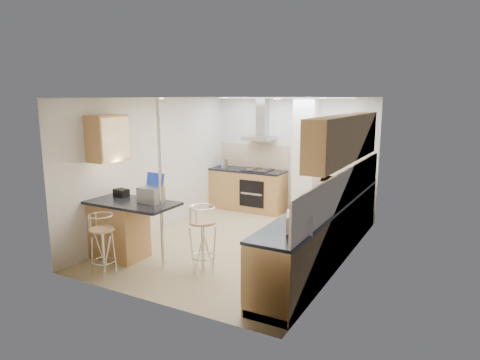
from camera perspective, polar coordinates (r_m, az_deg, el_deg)
The scene contains 16 objects.
ground at distance 7.51m, azimuth 0.06°, elevation -8.50°, with size 4.80×4.80×0.00m, color tan.
room_shell at distance 7.33m, azimuth 3.69°, elevation 3.41°, with size 3.64×4.84×2.51m.
right_counter at distance 6.82m, azimuth 11.29°, elevation -6.72°, with size 0.63×4.40×0.92m.
back_counter at distance 9.60m, azimuth 1.05°, elevation -1.26°, with size 1.70×0.63×0.92m.
peninsula at distance 6.87m, azimuth -14.20°, elevation -6.58°, with size 1.47×0.72×0.94m.
microwave at distance 7.08m, azimuth 12.15°, elevation -1.01°, with size 0.53×0.36×0.29m, color white.
laptop at distance 6.60m, azimuth -11.80°, elevation -1.94°, with size 0.35×0.26×0.24m, color #93949A.
bag at distance 7.11m, azimuth -15.55°, elevation -1.65°, with size 0.22×0.16×0.12m, color black.
bar_stool_near at distance 6.46m, azimuth -17.83°, elevation -8.17°, with size 0.37×0.37×0.90m, color tan, non-canonical shape.
bar_stool_end at distance 6.28m, azimuth -4.99°, elevation -7.79°, with size 0.40×0.40×0.99m, color tan, non-canonical shape.
jar_a at distance 7.32m, azimuth 13.15°, elevation -1.09°, with size 0.12×0.12×0.18m, color beige.
jar_b at distance 7.28m, azimuth 13.30°, elevation -1.31°, with size 0.11×0.11×0.14m, color beige.
jar_c at distance 6.63m, azimuth 11.06°, elevation -2.10°, with size 0.14×0.14×0.22m, color beige.
jar_d at distance 6.29m, azimuth 11.33°, elevation -3.14°, with size 0.10×0.10×0.15m, color white.
bread_bin at distance 5.26m, azimuth 7.94°, elevation -5.58°, with size 0.31×0.40×0.21m, color beige.
kettle at distance 9.67m, azimuth -2.12°, elevation 2.22°, with size 0.16×0.16×0.21m, color #A6A8AB.
Camera 1 is at (3.37, -6.22, 2.53)m, focal length 32.00 mm.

